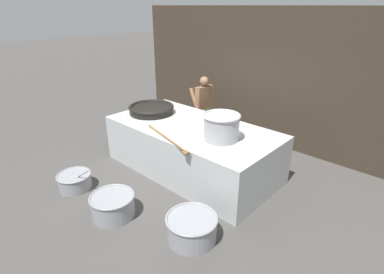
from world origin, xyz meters
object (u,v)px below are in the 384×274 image
(cook, at_px, (204,106))
(prep_bowl_vegetables, at_px, (75,180))
(prep_bowl_extra, at_px, (192,227))
(prep_bowl_meat, at_px, (113,204))
(stock_pot, at_px, (221,126))
(giant_wok_near, at_px, (151,109))

(cook, bearing_deg, prep_bowl_vegetables, 89.86)
(prep_bowl_vegetables, xyz_separation_m, prep_bowl_extra, (2.62, 0.53, 0.04))
(cook, height_order, prep_bowl_meat, cook)
(stock_pot, distance_m, prep_bowl_extra, 1.89)
(giant_wok_near, relative_size, prep_bowl_vegetables, 1.23)
(giant_wok_near, distance_m, cook, 1.51)
(prep_bowl_meat, bearing_deg, prep_bowl_extra, 19.96)
(stock_pot, xyz_separation_m, prep_bowl_vegetables, (-2.01, -1.98, -1.10))
(giant_wok_near, bearing_deg, prep_bowl_meat, -57.01)
(prep_bowl_meat, bearing_deg, prep_bowl_vegetables, -178.40)
(stock_pot, xyz_separation_m, prep_bowl_meat, (-0.76, -1.95, -1.05))
(stock_pot, height_order, prep_bowl_meat, stock_pot)
(giant_wok_near, xyz_separation_m, prep_bowl_extra, (2.68, -1.54, -0.90))
(prep_bowl_vegetables, relative_size, prep_bowl_meat, 1.11)
(giant_wok_near, relative_size, stock_pot, 1.48)
(cook, distance_m, prep_bowl_meat, 3.69)
(cook, relative_size, prep_bowl_extra, 2.09)
(stock_pot, xyz_separation_m, cook, (-1.74, 1.54, -0.36))
(cook, xyz_separation_m, prep_bowl_vegetables, (-0.27, -3.52, -0.74))
(giant_wok_near, xyz_separation_m, cook, (0.34, 1.45, -0.21))
(prep_bowl_vegetables, bearing_deg, prep_bowl_meat, 1.60)
(prep_bowl_vegetables, distance_m, prep_bowl_meat, 1.26)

